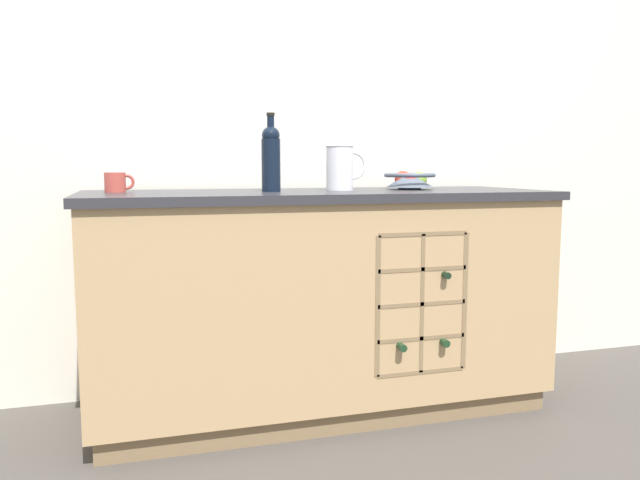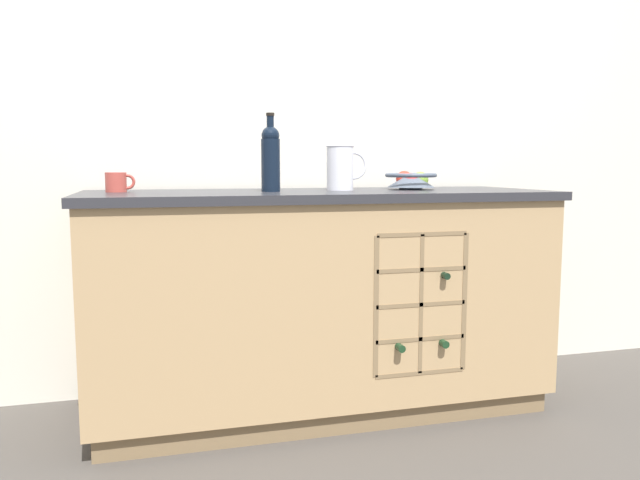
% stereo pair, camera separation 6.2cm
% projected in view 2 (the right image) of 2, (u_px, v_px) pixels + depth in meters
% --- Properties ---
extents(ground_plane, '(14.00, 14.00, 0.00)m').
position_uv_depth(ground_plane, '(320.00, 407.00, 2.69)').
color(ground_plane, '#4C4742').
extents(back_wall, '(4.40, 0.06, 2.55)m').
position_uv_depth(back_wall, '(298.00, 114.00, 2.92)').
color(back_wall, silver).
rests_on(back_wall, ground_plane).
extents(kitchen_island, '(1.91, 0.71, 0.93)m').
position_uv_depth(kitchen_island, '(321.00, 300.00, 2.63)').
color(kitchen_island, olive).
rests_on(kitchen_island, ground_plane).
extents(fruit_bowl, '(0.23, 0.23, 0.08)m').
position_uv_depth(fruit_bowl, '(411.00, 179.00, 2.74)').
color(fruit_bowl, '#4C5666').
rests_on(fruit_bowl, kitchen_island).
extents(white_pitcher, '(0.18, 0.12, 0.19)m').
position_uv_depth(white_pitcher, '(341.00, 167.00, 2.64)').
color(white_pitcher, white).
rests_on(white_pitcher, kitchen_island).
extents(ceramic_mug, '(0.11, 0.08, 0.08)m').
position_uv_depth(ceramic_mug, '(117.00, 182.00, 2.46)').
color(ceramic_mug, '#B7473D').
rests_on(ceramic_mug, kitchen_island).
extents(standing_wine_bottle, '(0.08, 0.08, 0.31)m').
position_uv_depth(standing_wine_bottle, '(271.00, 157.00, 2.49)').
color(standing_wine_bottle, black).
rests_on(standing_wine_bottle, kitchen_island).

